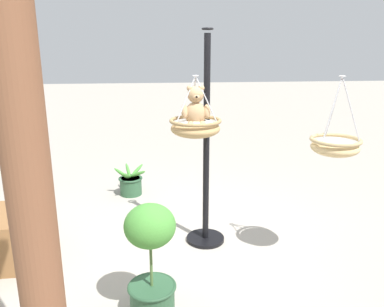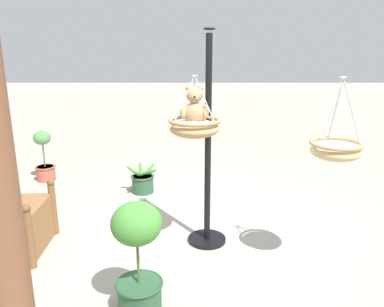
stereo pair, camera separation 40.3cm
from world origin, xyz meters
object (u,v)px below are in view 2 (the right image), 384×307
Objects in this scene: display_pole_central at (208,182)px; hanging_basket_left_high at (336,149)px; hanging_basket_with_teddy at (194,127)px; potted_plant_flowering_red at (143,182)px; wooden_planter_box at (9,226)px; potted_plant_bushy_green at (44,159)px; teddy_bear at (194,109)px; potted_plant_small_succulent at (138,255)px.

display_pole_central is 3.16× the size of hanging_basket_left_high.
hanging_basket_with_teddy reaches higher than potted_plant_flowering_red.
wooden_planter_box is 2.16m from potted_plant_flowering_red.
wooden_planter_box is at bearing 54.24° from potted_plant_flowering_red.
hanging_basket_with_teddy reaches higher than potted_plant_bushy_green.
teddy_bear is at bearing 61.08° from display_pole_central.
potted_plant_bushy_green is 3.91m from potted_plant_small_succulent.
potted_plant_small_succulent is at bearing 121.40° from potted_plant_bushy_green.
hanging_basket_with_teddy is 1.20× the size of potted_plant_flowering_red.
display_pole_central reaches higher than potted_plant_bushy_green.
hanging_basket_left_high is 0.89× the size of wooden_planter_box.
hanging_basket_left_high is (-1.14, 0.66, 0.56)m from display_pole_central.
teddy_bear is at bearing 113.43° from potted_plant_flowering_red.
display_pole_central is at bearing -117.11° from potted_plant_small_succulent.
hanging_basket_left_high is at bearing 162.36° from hanging_basket_with_teddy.
potted_plant_flowering_red is 0.60× the size of potted_plant_bushy_green.
potted_plant_flowering_red is at bearing -66.32° from hanging_basket_with_teddy.
potted_plant_flowering_red is at bearing 161.95° from potted_plant_bushy_green.
potted_plant_flowering_red is 1.82m from potted_plant_bushy_green.
wooden_planter_box is at bearing 5.10° from display_pole_central.
hanging_basket_with_teddy is 0.62× the size of potted_plant_small_succulent.
teddy_bear is 1.50m from potted_plant_small_succulent.
teddy_bear is 0.81× the size of potted_plant_flowering_red.
potted_plant_flowering_red is (0.94, -1.55, -0.56)m from display_pole_central.
wooden_planter_box is (3.34, -0.46, -1.01)m from hanging_basket_left_high.
potted_plant_flowering_red is at bearing -66.57° from teddy_bear.
display_pole_central is 3.84× the size of hanging_basket_with_teddy.
potted_plant_bushy_green is at bearing -78.72° from wooden_planter_box.
hanging_basket_left_high reaches higher than wooden_planter_box.
hanging_basket_left_high is 1.46× the size of potted_plant_flowering_red.
teddy_bear is at bearing 136.47° from potted_plant_bushy_green.
display_pole_central is at bearing -120.96° from hanging_basket_with_teddy.
hanging_basket_left_high is at bearing -162.42° from potted_plant_small_succulent.
display_pole_central is 2.38× the size of potted_plant_small_succulent.
hanging_basket_with_teddy is at bearing -17.64° from hanging_basket_left_high.
hanging_basket_left_high reaches higher than potted_plant_bushy_green.
potted_plant_bushy_green reaches higher than wooden_planter_box.
teddy_bear is (-0.00, 0.02, 0.18)m from hanging_basket_with_teddy.
wooden_planter_box is 0.99× the size of potted_plant_bushy_green.
hanging_basket_left_high is at bearing 163.23° from teddy_bear.
teddy_bear reaches higher than wooden_planter_box.
hanging_basket_left_high is at bearing 133.28° from potted_plant_flowering_red.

